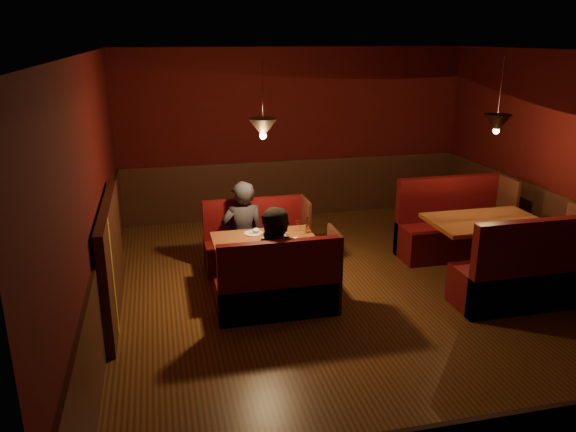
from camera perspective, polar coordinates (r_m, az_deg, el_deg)
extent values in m
cube|color=#472911|center=(7.00, 7.62, -8.39)|extent=(6.00, 7.00, 0.01)
cube|color=black|center=(6.29, 8.74, 16.13)|extent=(6.00, 7.00, 0.01)
cube|color=#370907|center=(9.77, 0.68, 8.30)|extent=(6.00, 0.01, 2.90)
cube|color=#370907|center=(6.10, -19.20, 1.42)|extent=(0.01, 7.00, 2.90)
cube|color=#401B12|center=(9.95, 0.70, 2.88)|extent=(6.00, 0.04, 1.00)
cube|color=#401B12|center=(6.42, -18.12, -6.72)|extent=(0.04, 7.00, 1.00)
cube|color=#401B12|center=(6.72, -17.49, -4.13)|extent=(0.10, 2.20, 1.30)
cube|color=gold|center=(6.21, -17.32, -5.96)|extent=(0.01, 0.12, 1.30)
cylinder|color=#333333|center=(6.55, -2.61, 12.39)|extent=(0.01, 0.01, 0.80)
cone|color=black|center=(6.60, -2.57, 8.93)|extent=(0.34, 0.34, 0.22)
sphere|color=#FFBF72|center=(6.62, -2.55, 8.16)|extent=(0.08, 0.08, 0.08)
cylinder|color=#333333|center=(7.35, 20.81, 11.87)|extent=(0.01, 0.01, 0.80)
cone|color=black|center=(7.40, 20.47, 8.80)|extent=(0.34, 0.34, 0.22)
sphere|color=#FFBF72|center=(7.41, 20.39, 8.12)|extent=(0.08, 0.08, 0.08)
cube|color=maroon|center=(6.96, -2.41, -2.44)|extent=(1.28, 0.77, 0.05)
cylinder|color=#401B12|center=(7.08, -2.37, -5.04)|extent=(0.13, 0.13, 0.64)
cylinder|color=#401B12|center=(7.21, -2.34, -7.24)|extent=(0.51, 0.51, 0.04)
cylinder|color=silver|center=(6.86, -1.60, -2.46)|extent=(0.26, 0.26, 0.02)
cube|color=black|center=(6.90, -1.58, -2.12)|extent=(0.08, 0.07, 0.03)
ellipsoid|color=silver|center=(6.84, -2.18, -2.21)|extent=(0.06, 0.06, 0.05)
cube|color=tan|center=(6.78, -1.55, -2.52)|extent=(0.08, 0.07, 0.03)
cylinder|color=silver|center=(6.81, -2.33, -2.51)|extent=(0.09, 0.08, 0.01)
cylinder|color=silver|center=(7.10, -3.53, -1.77)|extent=(0.24, 0.24, 0.01)
ellipsoid|color=beige|center=(7.12, -3.27, -1.44)|extent=(0.09, 0.09, 0.05)
cube|color=silver|center=(7.06, -3.18, -1.81)|extent=(0.17, 0.09, 0.00)
cylinder|color=white|center=(6.98, -0.15, -1.82)|extent=(0.05, 0.05, 0.08)
cylinder|color=white|center=(7.18, 1.00, -1.01)|extent=(0.07, 0.07, 0.14)
cylinder|color=white|center=(6.83, 1.80, -2.02)|extent=(0.07, 0.07, 0.14)
cylinder|color=#47230F|center=(7.12, 1.99, -1.13)|extent=(0.05, 0.05, 0.15)
cylinder|color=#47230F|center=(7.09, 2.00, -0.33)|extent=(0.02, 0.02, 0.06)
ellipsoid|color=white|center=(6.86, 0.80, -2.33)|extent=(0.09, 0.08, 0.04)
cube|color=#4C0C13|center=(7.73, -3.30, -3.95)|extent=(1.37, 0.50, 0.41)
cube|color=#4C0C13|center=(7.81, -3.58, -1.57)|extent=(1.37, 0.11, 0.96)
cube|color=#401B12|center=(7.77, 1.77, -1.65)|extent=(0.04, 0.50, 0.96)
cube|color=#4C0C13|center=(6.54, -1.24, -8.15)|extent=(1.37, 0.50, 0.41)
cube|color=#4C0C13|center=(6.25, -0.88, -6.67)|extent=(1.37, 0.11, 0.96)
cube|color=#401B12|center=(6.59, 4.74, -5.38)|extent=(0.04, 0.50, 0.96)
cube|color=maroon|center=(7.67, 19.45, -0.53)|extent=(1.44, 0.92, 0.05)
cylinder|color=#401B12|center=(7.80, 19.15, -3.37)|extent=(0.15, 0.15, 0.76)
cylinder|color=#401B12|center=(7.93, 18.89, -5.77)|extent=(0.61, 0.61, 0.04)
cube|color=#4C0C13|center=(8.48, 16.29, -2.38)|extent=(1.55, 0.60, 0.49)
cube|color=#4C0C13|center=(8.57, 15.73, 0.18)|extent=(1.55, 0.13, 1.14)
cube|color=#401B12|center=(8.79, 21.01, 0.09)|extent=(0.04, 0.60, 1.14)
cube|color=#4C0C13|center=(7.26, 22.29, -6.50)|extent=(1.55, 0.60, 0.49)
cube|color=#4C0C13|center=(6.97, 23.68, -4.79)|extent=(1.55, 0.13, 1.14)
imported|color=#222229|center=(7.47, -4.65, 0.16)|extent=(0.62, 0.43, 1.61)
imported|color=black|center=(6.39, -0.96, -3.07)|extent=(0.93, 0.82, 1.58)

